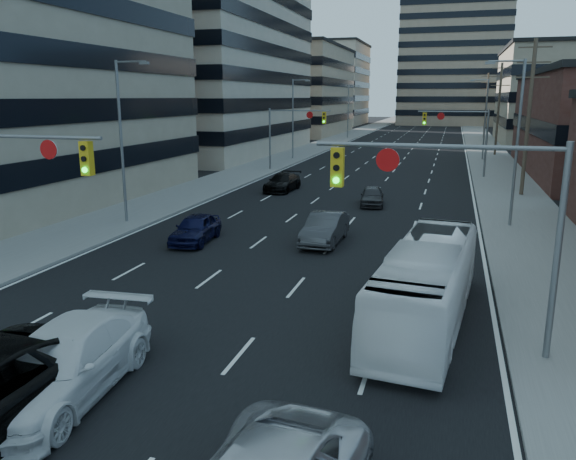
% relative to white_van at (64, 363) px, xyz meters
% --- Properties ---
extents(road_surface, '(18.00, 300.00, 0.02)m').
position_rel_white_van_xyz_m(road_surface, '(1.46, 127.17, -0.84)').
color(road_surface, black).
rests_on(road_surface, ground).
extents(sidewalk_left, '(5.00, 300.00, 0.15)m').
position_rel_white_van_xyz_m(sidewalk_left, '(-10.04, 127.17, -0.77)').
color(sidewalk_left, slate).
rests_on(sidewalk_left, ground).
extents(sidewalk_right, '(5.00, 300.00, 0.15)m').
position_rel_white_van_xyz_m(sidewalk_right, '(12.96, 127.17, -0.77)').
color(sidewalk_right, slate).
rests_on(sidewalk_right, ground).
extents(office_left_mid, '(26.00, 34.00, 28.00)m').
position_rel_white_van_xyz_m(office_left_mid, '(-25.54, 57.17, 13.15)').
color(office_left_mid, '#ADA089').
rests_on(office_left_mid, ground).
extents(office_left_far, '(20.00, 30.00, 16.00)m').
position_rel_white_van_xyz_m(office_left_far, '(-22.54, 97.17, 7.15)').
color(office_left_far, gray).
rests_on(office_left_far, ground).
extents(apartment_tower, '(26.00, 26.00, 58.00)m').
position_rel_white_van_xyz_m(apartment_tower, '(7.46, 147.17, 28.15)').
color(apartment_tower, gray).
rests_on(apartment_tower, ground).
extents(bg_block_left, '(24.00, 24.00, 20.00)m').
position_rel_white_van_xyz_m(bg_block_left, '(-26.54, 137.17, 9.15)').
color(bg_block_left, '#ADA089').
rests_on(bg_block_left, ground).
extents(bg_block_right, '(22.00, 22.00, 12.00)m').
position_rel_white_van_xyz_m(bg_block_right, '(33.46, 127.17, 5.15)').
color(bg_block_right, gray).
rests_on(bg_block_right, ground).
extents(signal_near_left, '(6.59, 0.33, 6.00)m').
position_rel_white_van_xyz_m(signal_near_left, '(-5.99, 5.16, 3.48)').
color(signal_near_left, slate).
rests_on(signal_near_left, ground).
extents(signal_near_right, '(6.59, 0.33, 6.00)m').
position_rel_white_van_xyz_m(signal_near_right, '(8.91, 5.16, 3.48)').
color(signal_near_right, slate).
rests_on(signal_near_right, ground).
extents(signal_far_left, '(6.09, 0.33, 6.00)m').
position_rel_white_van_xyz_m(signal_far_left, '(-6.22, 42.16, 3.45)').
color(signal_far_left, slate).
rests_on(signal_far_left, ground).
extents(signal_far_right, '(6.09, 0.33, 6.00)m').
position_rel_white_van_xyz_m(signal_far_right, '(9.14, 42.16, 3.45)').
color(signal_far_right, slate).
rests_on(signal_far_right, ground).
extents(utility_pole_block, '(2.20, 0.28, 11.00)m').
position_rel_white_van_xyz_m(utility_pole_block, '(13.66, 33.17, 4.93)').
color(utility_pole_block, '#4C3D2D').
rests_on(utility_pole_block, ground).
extents(utility_pole_midblock, '(2.20, 0.28, 11.00)m').
position_rel_white_van_xyz_m(utility_pole_midblock, '(13.66, 63.17, 4.93)').
color(utility_pole_midblock, '#4C3D2D').
rests_on(utility_pole_midblock, ground).
extents(utility_pole_distant, '(2.20, 0.28, 11.00)m').
position_rel_white_van_xyz_m(utility_pole_distant, '(13.66, 93.17, 4.93)').
color(utility_pole_distant, '#4C3D2D').
rests_on(utility_pole_distant, ground).
extents(streetlight_left_near, '(2.03, 0.22, 9.00)m').
position_rel_white_van_xyz_m(streetlight_left_near, '(-8.88, 17.17, 4.20)').
color(streetlight_left_near, slate).
rests_on(streetlight_left_near, ground).
extents(streetlight_left_mid, '(2.03, 0.22, 9.00)m').
position_rel_white_van_xyz_m(streetlight_left_mid, '(-8.88, 52.17, 4.20)').
color(streetlight_left_mid, slate).
rests_on(streetlight_left_mid, ground).
extents(streetlight_left_far, '(2.03, 0.22, 9.00)m').
position_rel_white_van_xyz_m(streetlight_left_far, '(-8.88, 87.17, 4.20)').
color(streetlight_left_far, slate).
rests_on(streetlight_left_far, ground).
extents(streetlight_right_near, '(2.03, 0.22, 9.00)m').
position_rel_white_van_xyz_m(streetlight_right_near, '(11.80, 22.17, 4.20)').
color(streetlight_right_near, slate).
rests_on(streetlight_right_near, ground).
extents(streetlight_right_far, '(2.03, 0.22, 9.00)m').
position_rel_white_van_xyz_m(streetlight_right_far, '(11.80, 57.17, 4.20)').
color(streetlight_right_far, slate).
rests_on(streetlight_right_far, ground).
extents(white_van, '(2.81, 6.00, 1.70)m').
position_rel_white_van_xyz_m(white_van, '(0.00, 0.00, 0.00)').
color(white_van, silver).
rests_on(white_van, ground).
extents(transit_bus, '(3.19, 9.72, 2.66)m').
position_rel_white_van_xyz_m(transit_bus, '(8.14, 6.98, 0.48)').
color(transit_bus, white).
rests_on(transit_bus, ground).
extents(sedan_blue, '(2.00, 4.24, 1.40)m').
position_rel_white_van_xyz_m(sedan_blue, '(-3.38, 14.39, -0.15)').
color(sedan_blue, black).
rests_on(sedan_blue, ground).
extents(sedan_grey_center, '(1.66, 4.55, 1.49)m').
position_rel_white_van_xyz_m(sedan_grey_center, '(2.84, 16.02, -0.10)').
color(sedan_grey_center, '#38393B').
rests_on(sedan_grey_center, ground).
extents(sedan_black_far, '(2.11, 4.72, 1.35)m').
position_rel_white_van_xyz_m(sedan_black_far, '(-3.74, 30.55, -0.17)').
color(sedan_black_far, black).
rests_on(sedan_black_far, ground).
extents(sedan_grey_right, '(1.94, 3.88, 1.27)m').
position_rel_white_van_xyz_m(sedan_grey_right, '(3.70, 26.60, -0.21)').
color(sedan_grey_right, '#2F2F31').
rests_on(sedan_grey_right, ground).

